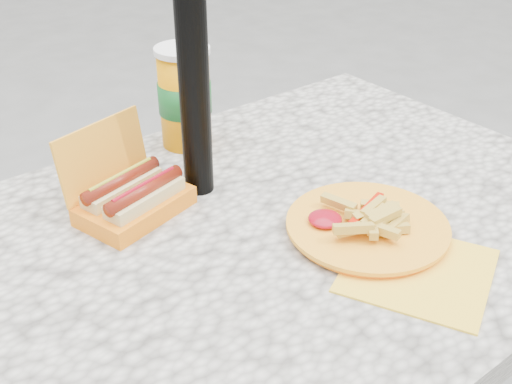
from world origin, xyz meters
TOP-DOWN VIEW (x-y plane):
  - picnic_table at (0.00, 0.00)m, footprint 1.20×0.80m
  - hotdog_box at (-0.13, 0.16)m, footprint 0.20×0.17m
  - fries_plate at (0.13, -0.12)m, footprint 0.27×0.37m
  - soda_cup at (0.08, 0.32)m, footprint 0.10×0.10m

SIDE VIEW (x-z plane):
  - picnic_table at x=0.00m, z-range 0.27..1.02m
  - fries_plate at x=0.13m, z-range 0.74..0.79m
  - hotdog_box at x=-0.13m, z-range 0.71..0.85m
  - soda_cup at x=0.08m, z-range 0.75..0.94m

